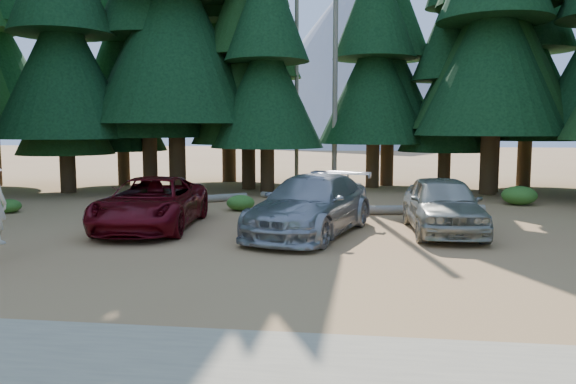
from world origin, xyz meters
name	(u,v)px	position (x,y,z in m)	size (l,w,h in m)	color
ground	(269,257)	(0.00, 0.00, 0.00)	(160.00, 160.00, 0.00)	#A97347
gravel_strip	(178,382)	(0.00, -6.50, 0.01)	(26.00, 3.50, 0.01)	tan
forest_belt_north	(318,188)	(0.00, 15.00, 0.00)	(36.00, 7.00, 22.00)	black
snag_front	(335,63)	(0.80, 14.50, 6.00)	(0.24, 0.24, 12.00)	gray
snag_back	(297,87)	(-1.20, 16.00, 5.00)	(0.20, 0.20, 10.00)	gray
mountain_peak	(336,73)	(-2.59, 88.23, 12.71)	(48.00, 50.00, 28.00)	#96979E
red_pickup	(152,203)	(-4.03, 3.20, 0.75)	(2.49, 5.41, 1.50)	#610811
silver_minivan_center	(311,205)	(0.71, 2.93, 0.82)	(2.29, 5.63, 1.63)	#9D9FA4
silver_minivan_right	(443,204)	(4.38, 3.63, 0.80)	(1.90, 4.72, 1.61)	#A5A292
log_left	(198,199)	(-4.31, 8.86, 0.15)	(0.30, 0.30, 4.18)	gray
log_mid	(293,196)	(-0.72, 10.50, 0.12)	(0.25, 0.25, 3.03)	gray
log_right	(415,210)	(3.92, 7.00, 0.16)	(0.31, 0.31, 4.90)	gray
shrub_far_left	(187,198)	(-4.63, 8.53, 0.25)	(0.91, 0.91, 0.50)	#30651E
shrub_left	(190,195)	(-4.76, 9.24, 0.25)	(0.92, 0.92, 0.50)	#30651E
shrub_center_left	(241,203)	(-2.21, 7.13, 0.28)	(1.01, 1.01, 0.56)	#30651E
shrub_center_right	(302,204)	(-0.07, 7.73, 0.20)	(0.72, 0.72, 0.39)	#30651E
shrub_right	(317,206)	(0.56, 6.93, 0.22)	(0.81, 0.81, 0.44)	#30651E
shrub_far_right	(519,195)	(8.16, 10.00, 0.36)	(1.33, 1.33, 0.73)	#30651E
shrub_edge_west	(8,206)	(-10.15, 5.50, 0.24)	(0.87, 0.87, 0.48)	#30651E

